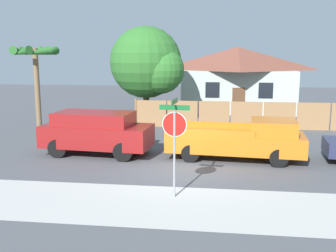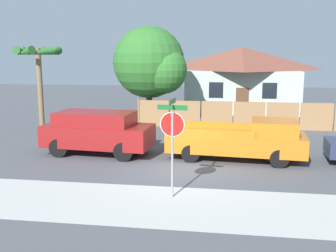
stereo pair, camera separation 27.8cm
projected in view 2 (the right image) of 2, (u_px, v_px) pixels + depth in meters
name	position (u px, v px, depth m)	size (l,w,h in m)	color
ground_plane	(181.00, 170.00, 14.90)	(80.00, 80.00, 0.00)	#4C4F54
sidewalk_strip	(167.00, 205.00, 11.39)	(36.00, 3.20, 0.01)	#B2B2AD
wooden_fence	(249.00, 115.00, 23.01)	(13.38, 0.12, 1.70)	#997047
house	(241.00, 77.00, 30.86)	(8.94, 7.22, 4.90)	#B2C1B7
oak_tree	(152.00, 64.00, 24.64)	(4.74, 4.51, 6.09)	brown
palm_tree	(38.00, 60.00, 20.70)	(2.37, 2.56, 4.75)	brown
red_suv	(98.00, 131.00, 17.09)	(4.84, 2.36, 1.87)	maroon
orange_pickup	(241.00, 140.00, 16.22)	(5.74, 2.46, 1.71)	orange
stop_sign	(172.00, 132.00, 11.70)	(0.91, 0.82, 3.03)	gray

